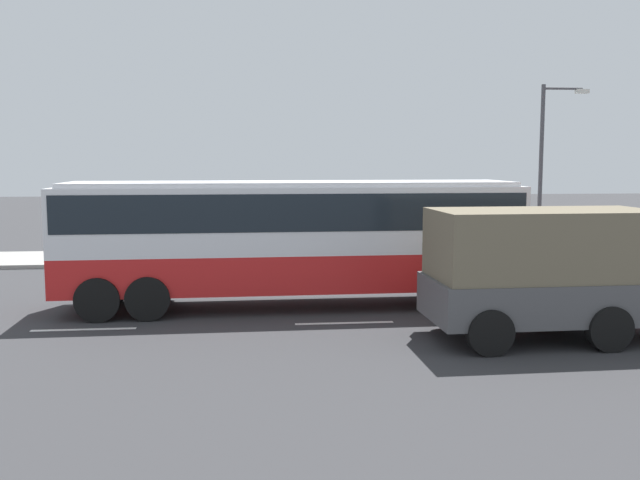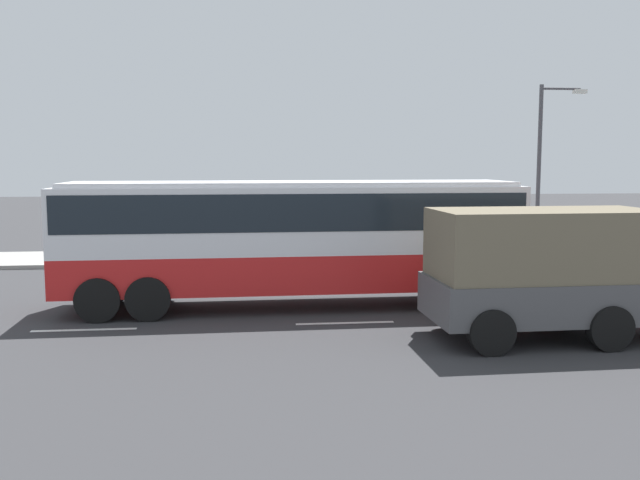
{
  "view_description": "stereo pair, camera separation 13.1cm",
  "coord_description": "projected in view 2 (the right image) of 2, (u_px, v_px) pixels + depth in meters",
  "views": [
    {
      "loc": [
        -1.46,
        -19.02,
        3.93
      ],
      "look_at": [
        0.58,
        0.03,
        1.75
      ],
      "focal_mm": 39.37,
      "sensor_mm": 36.0,
      "label": 1
    },
    {
      "loc": [
        -1.59,
        -19.01,
        3.93
      ],
      "look_at": [
        0.58,
        0.03,
        1.75
      ],
      "focal_mm": 39.37,
      "sensor_mm": 36.0,
      "label": 2
    }
  ],
  "objects": [
    {
      "name": "ground_plane",
      "position": [
        299.0,
        303.0,
        19.39
      ],
      "size": [
        120.0,
        120.0,
        0.0
      ],
      "primitive_type": "plane",
      "color": "#333335"
    },
    {
      "name": "street_lamp",
      "position": [
        544.0,
        158.0,
        27.35
      ],
      "size": [
        1.89,
        0.24,
        6.69
      ],
      "color": "#47474C",
      "rests_on": "sidewalk_curb"
    },
    {
      "name": "sidewalk_curb",
      "position": [
        280.0,
        256.0,
        28.36
      ],
      "size": [
        80.0,
        4.0,
        0.15
      ],
      "primitive_type": "cube",
      "color": "gray",
      "rests_on": "ground_plane"
    },
    {
      "name": "coach_bus",
      "position": [
        292.0,
        230.0,
        18.66
      ],
      "size": [
        12.18,
        2.86,
        3.37
      ],
      "rotation": [
        0.0,
        0.0,
        0.01
      ],
      "color": "red",
      "rests_on": "ground_plane"
    },
    {
      "name": "cargo_truck",
      "position": [
        589.0,
        268.0,
        15.48
      ],
      "size": [
        7.36,
        2.67,
        2.87
      ],
      "rotation": [
        0.0,
        0.0,
        0.02
      ],
      "color": "red",
      "rests_on": "ground_plane"
    },
    {
      "name": "pedestrian_near_curb",
      "position": [
        460.0,
        229.0,
        28.81
      ],
      "size": [
        0.32,
        0.32,
        1.7
      ],
      "rotation": [
        0.0,
        0.0,
        4.83
      ],
      "color": "#38334C",
      "rests_on": "sidewalk_curb"
    },
    {
      "name": "lane_centreline",
      "position": [
        64.0,
        330.0,
        16.26
      ],
      "size": [
        24.7,
        0.16,
        0.01
      ],
      "color": "white",
      "rests_on": "ground_plane"
    }
  ]
}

